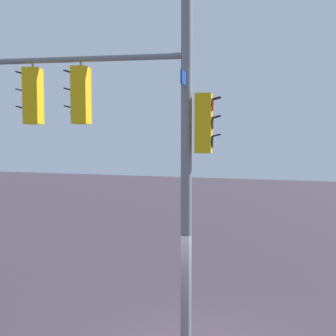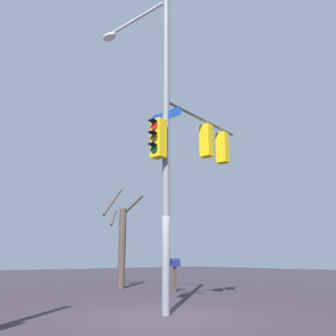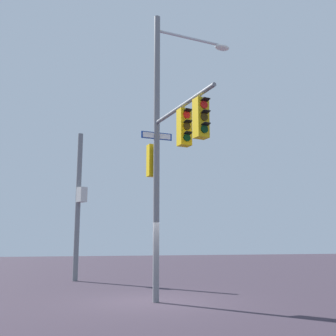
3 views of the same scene
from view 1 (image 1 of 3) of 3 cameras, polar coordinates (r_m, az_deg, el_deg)
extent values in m
cylinder|color=slate|center=(8.27, 2.40, 7.80)|extent=(0.21, 0.21, 9.81)
cylinder|color=slate|center=(8.83, -10.24, 13.80)|extent=(0.78, 3.75, 0.12)
cube|color=gold|center=(8.79, -11.22, 9.22)|extent=(0.41, 0.37, 1.10)
cylinder|color=red|center=(8.88, -12.27, 11.36)|extent=(0.22, 0.07, 0.22)
cube|color=black|center=(8.93, -12.74, 12.09)|extent=(0.24, 0.20, 0.06)
cylinder|color=#352504|center=(8.84, -12.24, 9.17)|extent=(0.22, 0.07, 0.22)
cube|color=black|center=(8.88, -12.71, 9.92)|extent=(0.24, 0.20, 0.06)
cylinder|color=black|center=(8.82, -12.21, 6.97)|extent=(0.22, 0.07, 0.22)
cube|color=black|center=(8.85, -12.68, 7.73)|extent=(0.24, 0.20, 0.06)
cylinder|color=slate|center=(8.87, -11.27, 13.24)|extent=(0.04, 0.04, 0.15)
cube|color=gold|center=(9.18, -17.11, 8.89)|extent=(0.42, 0.38, 1.10)
cylinder|color=red|center=(9.29, -18.11, 10.92)|extent=(0.22, 0.08, 0.22)
cube|color=black|center=(9.33, -18.55, 11.62)|extent=(0.24, 0.21, 0.06)
cylinder|color=#352504|center=(9.25, -18.06, 8.83)|extent=(0.22, 0.08, 0.22)
cube|color=black|center=(9.29, -18.51, 9.54)|extent=(0.24, 0.21, 0.06)
cylinder|color=black|center=(9.22, -18.02, 6.73)|extent=(0.22, 0.08, 0.22)
cube|color=black|center=(9.26, -18.46, 7.45)|extent=(0.24, 0.21, 0.06)
cylinder|color=slate|center=(9.26, -17.18, 12.74)|extent=(0.04, 0.04, 0.15)
cube|color=gold|center=(8.22, 4.64, 5.78)|extent=(0.40, 0.35, 1.10)
cylinder|color=red|center=(8.22, 5.81, 8.15)|extent=(0.22, 0.06, 0.22)
cube|color=black|center=(8.22, 6.34, 8.98)|extent=(0.23, 0.19, 0.06)
cylinder|color=#352504|center=(8.20, 5.80, 5.78)|extent=(0.22, 0.06, 0.22)
cube|color=black|center=(8.20, 6.33, 6.62)|extent=(0.23, 0.19, 0.06)
cylinder|color=black|center=(8.20, 5.78, 3.40)|extent=(0.22, 0.06, 0.22)
cube|color=black|center=(8.19, 6.31, 4.24)|extent=(0.23, 0.19, 0.06)
cube|color=navy|center=(8.32, 2.41, 11.30)|extent=(1.09, 0.18, 0.24)
cube|color=white|center=(8.32, 2.28, 11.30)|extent=(0.99, 0.15, 0.18)
camera|label=2|loc=(15.95, 32.73, -7.42)|focal=37.97mm
camera|label=3|loc=(18.95, -34.96, -4.24)|focal=43.15mm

